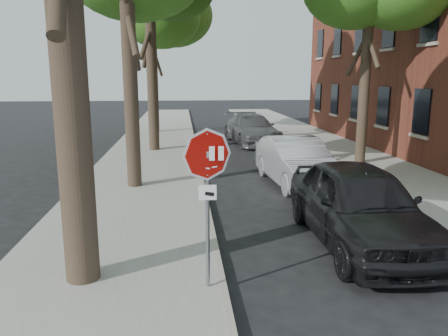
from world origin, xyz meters
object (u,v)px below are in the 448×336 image
(stop_sign, at_px, (207,178))
(car_c, at_px, (252,129))
(car_a, at_px, (359,204))
(tree_far, at_px, (152,13))
(car_b, at_px, (296,162))

(stop_sign, xyz_separation_m, car_c, (3.30, 16.24, -1.18))
(stop_sign, bearing_deg, car_c, 78.51)
(car_a, bearing_deg, stop_sign, -149.78)
(tree_far, bearing_deg, car_a, -74.52)
(car_b, bearing_deg, car_c, 85.32)
(tree_far, xyz_separation_m, car_b, (5.32, -14.03, -6.44))
(stop_sign, height_order, car_c, stop_sign)
(tree_far, relative_size, car_c, 1.76)
(stop_sign, bearing_deg, car_b, 65.08)
(tree_far, bearing_deg, stop_sign, -84.54)
(stop_sign, distance_m, car_b, 7.92)
(car_a, bearing_deg, car_c, 90.08)
(tree_far, distance_m, car_b, 16.33)
(car_b, bearing_deg, car_a, -94.68)
(car_a, xyz_separation_m, car_c, (0.00, 14.32, -0.09))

